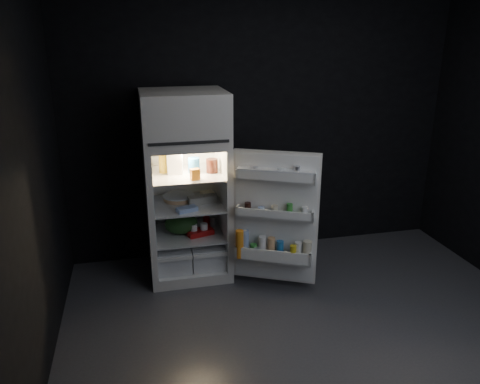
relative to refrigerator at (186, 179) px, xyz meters
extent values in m
cube|color=#45454A|center=(0.85, -1.32, -0.96)|extent=(4.00, 3.40, 0.00)
cube|color=black|center=(0.85, 0.38, 0.39)|extent=(4.00, 0.00, 2.70)
cube|color=black|center=(-1.15, -1.32, 0.39)|extent=(0.00, 3.40, 2.70)
cube|color=silver|center=(0.00, -0.02, -0.91)|extent=(0.76, 0.70, 0.10)
cube|color=silver|center=(-0.36, -0.02, -0.26)|extent=(0.05, 0.70, 1.20)
cube|color=silver|center=(0.36, -0.02, -0.26)|extent=(0.05, 0.70, 1.20)
cube|color=white|center=(0.00, 0.30, -0.26)|extent=(0.66, 0.05, 1.20)
cube|color=silver|center=(0.00, -0.02, 0.37)|extent=(0.76, 0.70, 0.06)
cube|color=silver|center=(0.00, -0.02, 0.61)|extent=(0.76, 0.70, 0.42)
cube|color=black|center=(0.00, -0.38, 0.43)|extent=(0.68, 0.01, 0.02)
cube|color=white|center=(-0.33, -0.05, -0.26)|extent=(0.01, 0.65, 1.20)
cube|color=white|center=(0.33, -0.05, -0.26)|extent=(0.01, 0.65, 1.20)
cube|color=white|center=(0.00, -0.05, 0.34)|extent=(0.66, 0.65, 0.01)
cube|color=white|center=(0.00, -0.05, -0.85)|extent=(0.66, 0.65, 0.01)
cube|color=white|center=(0.00, -0.05, 0.06)|extent=(0.65, 0.63, 0.01)
cube|color=white|center=(0.00, -0.05, -0.24)|extent=(0.65, 0.63, 0.01)
cube|color=white|center=(0.00, -0.05, -0.54)|extent=(0.65, 0.63, 0.01)
cube|color=white|center=(-0.16, -0.03, -0.74)|extent=(0.32, 0.59, 0.22)
cube|color=white|center=(0.17, -0.03, -0.74)|extent=(0.32, 0.59, 0.22)
cube|color=white|center=(-0.16, -0.35, -0.65)|extent=(0.32, 0.02, 0.03)
cube|color=white|center=(0.17, -0.35, -0.65)|extent=(0.32, 0.02, 0.03)
cube|color=#FFE5B2|center=(0.00, -0.10, 0.32)|extent=(0.14, 0.14, 0.02)
cube|color=silver|center=(0.73, -0.51, -0.26)|extent=(0.70, 0.38, 1.22)
cube|color=white|center=(0.72, -0.54, -0.26)|extent=(0.65, 0.32, 1.18)
cube|color=white|center=(0.70, -0.58, 0.11)|extent=(0.65, 0.38, 0.02)
cube|color=white|center=(0.69, -0.61, 0.15)|extent=(0.62, 0.32, 0.10)
cube|color=white|center=(1.00, -0.72, 0.15)|extent=(0.06, 0.09, 0.10)
cube|color=white|center=(0.41, -0.43, 0.15)|extent=(0.06, 0.09, 0.10)
cube|color=white|center=(0.70, -0.58, -0.22)|extent=(0.65, 0.39, 0.02)
cube|color=white|center=(0.68, -0.62, -0.19)|extent=(0.62, 0.32, 0.09)
cube|color=white|center=(1.00, -0.73, -0.19)|extent=(0.06, 0.10, 0.09)
cube|color=white|center=(0.40, -0.44, -0.19)|extent=(0.06, 0.10, 0.09)
cube|color=white|center=(0.69, -0.60, -0.63)|extent=(0.67, 0.42, 0.02)
cube|color=white|center=(0.66, -0.65, -0.57)|extent=(0.62, 0.32, 0.13)
cube|color=white|center=(0.99, -0.75, -0.57)|extent=(0.08, 0.13, 0.13)
cube|color=white|center=(0.39, -0.46, -0.57)|extent=(0.08, 0.13, 0.13)
cube|color=white|center=(0.70, -0.58, 0.21)|extent=(0.63, 0.37, 0.02)
cylinder|color=silver|center=(0.86, -0.66, 0.19)|extent=(0.07, 0.07, 0.13)
cylinder|color=silver|center=(0.74, -0.60, 0.17)|extent=(0.08, 0.08, 0.10)
cylinder|color=silver|center=(0.54, -0.50, 0.18)|extent=(0.08, 0.08, 0.10)
cylinder|color=white|center=(0.93, -0.70, -0.16)|extent=(0.07, 0.07, 0.10)
cylinder|color=#338C33|center=(0.82, -0.64, -0.15)|extent=(0.07, 0.07, 0.13)
cylinder|color=beige|center=(0.70, -0.58, -0.16)|extent=(0.07, 0.07, 0.10)
cylinder|color=#8BA5D7|center=(0.59, -0.53, -0.17)|extent=(0.08, 0.08, 0.07)
cylinder|color=black|center=(0.48, -0.48, -0.16)|extent=(0.07, 0.07, 0.11)
cylinder|color=beige|center=(0.96, -0.73, -0.51)|extent=(0.10, 0.10, 0.20)
cylinder|color=white|center=(0.89, -0.70, -0.52)|extent=(0.08, 0.08, 0.19)
cylinder|color=#2066B1|center=(0.74, -0.63, -0.53)|extent=(0.09, 0.09, 0.18)
cylinder|color=tan|center=(0.67, -0.59, -0.51)|extent=(0.09, 0.09, 0.20)
cylinder|color=white|center=(0.60, -0.56, -0.51)|extent=(0.09, 0.09, 0.21)
cylinder|color=#338C33|center=(0.53, -0.52, -0.55)|extent=(0.09, 0.09, 0.12)
cylinder|color=#8BA5D7|center=(0.46, -0.49, -0.49)|extent=(0.10, 0.10, 0.25)
cylinder|color=yellow|center=(0.83, -0.72, -0.53)|extent=(0.07, 0.07, 0.17)
cylinder|color=silver|center=(0.55, -0.57, -0.56)|extent=(0.08, 0.08, 0.11)
cylinder|color=orange|center=(0.40, -0.50, -0.48)|extent=(0.10, 0.10, 0.26)
cylinder|color=white|center=(0.46, -0.49, -0.37)|extent=(0.05, 0.05, 0.02)
cube|color=white|center=(-0.10, -0.02, 0.19)|extent=(0.15, 0.15, 0.24)
cylinder|color=#2066B1|center=(0.08, -0.03, 0.14)|extent=(0.12, 0.12, 0.14)
cylinder|color=black|center=(0.24, -0.07, 0.14)|extent=(0.14, 0.14, 0.13)
cylinder|color=gold|center=(-0.20, 0.03, 0.18)|extent=(0.08, 0.08, 0.22)
cube|color=orange|center=(0.05, -0.26, 0.12)|extent=(0.09, 0.08, 0.10)
cube|color=gray|center=(0.14, -0.06, -0.19)|extent=(0.28, 0.14, 0.07)
cylinder|color=tan|center=(-0.07, 0.08, -0.21)|extent=(0.37, 0.37, 0.04)
cube|color=#8BA5D7|center=(-0.03, -0.25, -0.21)|extent=(0.20, 0.14, 0.04)
cube|color=beige|center=(0.22, 0.12, -0.20)|extent=(0.14, 0.13, 0.05)
ellipsoid|color=#193815|center=(-0.07, -0.04, -0.43)|extent=(0.32, 0.28, 0.20)
cube|color=#990D0D|center=(0.10, -0.12, -0.50)|extent=(0.27, 0.19, 0.05)
cylinder|color=#990D0D|center=(0.20, 0.09, -0.48)|extent=(0.08, 0.08, 0.09)
cylinder|color=silver|center=(0.26, 0.07, -0.48)|extent=(0.07, 0.07, 0.09)
camera|label=1|loc=(-0.45, -4.21, 1.33)|focal=35.00mm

